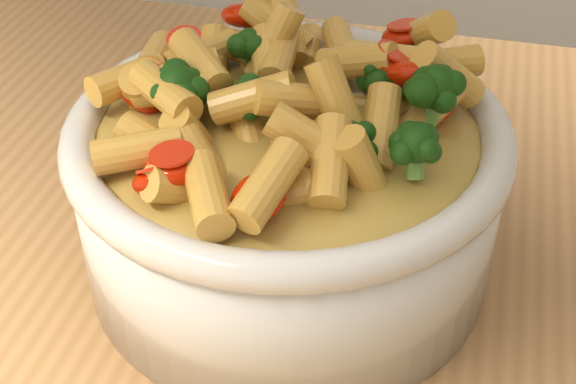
% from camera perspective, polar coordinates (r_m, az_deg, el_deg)
% --- Properties ---
extents(serving_bowl, '(0.24, 0.24, 0.10)m').
position_cam_1_polar(serving_bowl, '(0.45, 0.00, 0.13)').
color(serving_bowl, silver).
rests_on(serving_bowl, table).
extents(pasta_salad, '(0.19, 0.19, 0.04)m').
position_cam_1_polar(pasta_salad, '(0.41, -0.00, 7.17)').
color(pasta_salad, gold).
rests_on(pasta_salad, serving_bowl).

